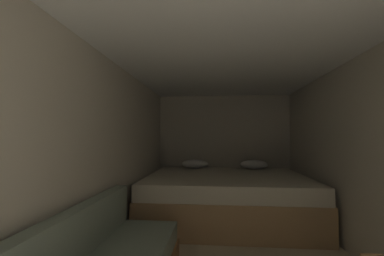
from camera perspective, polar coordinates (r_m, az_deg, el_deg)
name	(u,v)px	position (r m, az deg, el deg)	size (l,w,h in m)	color
wall_back	(224,148)	(4.91, 7.27, -4.66)	(2.62, 0.05, 2.07)	beige
wall_left	(100,160)	(2.58, -20.49, -6.86)	(0.05, 5.13, 2.07)	beige
wall_right	(382,162)	(2.74, 37.44, -6.27)	(0.05, 5.13, 2.07)	beige
ceiling_slab	(232,48)	(2.47, 9.29, 17.74)	(2.62, 5.13, 0.05)	white
bed	(226,196)	(4.00, 7.83, -15.27)	(2.40, 1.91, 0.84)	tan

